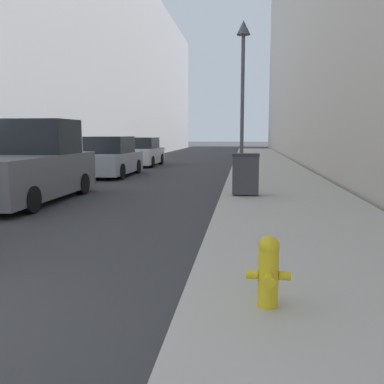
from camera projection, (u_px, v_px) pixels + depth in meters
sidewalk_right at (269, 170)px, 20.81m from camera, size 3.73×60.00×0.12m
building_left_glass at (46, 60)px, 29.55m from camera, size 12.00×60.00×13.85m
fire_hydrant at (268, 269)px, 4.22m from camera, size 0.44×0.33×0.72m
trash_bin at (246, 174)px, 11.93m from camera, size 0.74×0.59×1.17m
lamppost at (243, 71)px, 15.42m from camera, size 0.50×0.50×5.71m
pickup_truck at (27, 167)px, 11.66m from camera, size 2.23×5.16×2.24m
parked_sedan_near at (110, 158)px, 18.63m from camera, size 1.92×4.44×1.72m
parked_sedan_far at (143, 153)px, 24.64m from camera, size 1.86×4.35×1.63m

